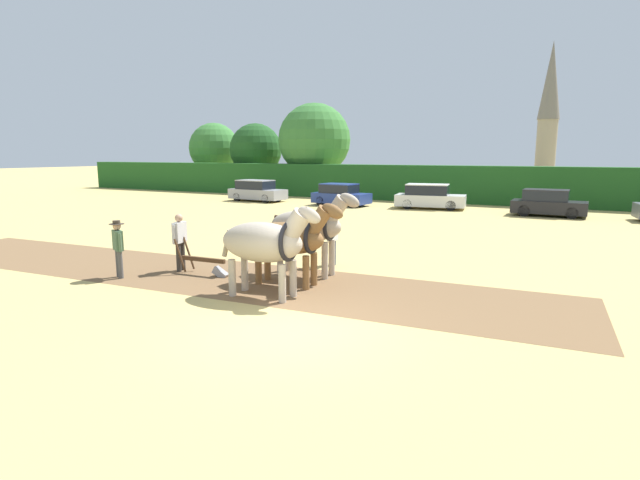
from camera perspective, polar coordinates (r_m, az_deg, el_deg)
The scene contains 18 objects.
ground_plane at distance 10.13m, azimuth -3.40°, elevation -10.16°, with size 240.00×240.00×0.00m, color tan.
plowed_furrow_strip at distance 15.24m, azimuth -14.82°, elevation -3.63°, with size 21.77×3.87×0.01m, color brown.
hedgerow at distance 36.59m, azimuth 20.11°, elevation 5.87°, with size 79.82×1.59×2.64m, color #1E511E.
tree_far_left at distance 53.09m, azimuth -11.99°, elevation 10.22°, with size 5.09×5.09×6.59m.
tree_left at distance 48.16m, azimuth -7.36°, elevation 10.18°, with size 4.90×4.90×6.30m.
tree_center_left at distance 44.02m, azimuth -0.64°, elevation 11.37°, with size 6.26×6.26×7.79m.
church_spire at distance 69.44m, azimuth 24.69°, elevation 13.43°, with size 2.62×2.62×16.99m.
draft_horse_lead_left at distance 12.09m, azimuth -6.23°, elevation -0.26°, with size 2.78×1.16×2.35m.
draft_horse_lead_right at distance 13.15m, azimuth -3.49°, elevation 0.21°, with size 2.87×1.03×2.32m.
draft_horse_trail_left at distance 14.21m, azimuth -1.23°, elevation 1.60°, with size 2.86×1.06×2.49m.
plow at distance 14.76m, azimuth -12.79°, elevation -2.71°, with size 1.71×0.48×1.13m.
farmer_at_plow at distance 15.37m, azimuth -15.73°, elevation 0.24°, with size 0.29×0.67×1.71m.
farmer_beside_team at distance 15.52m, azimuth 1.44°, elevation 0.48°, with size 0.41×0.64×1.63m.
farmer_onlooker_left at distance 15.08m, azimuth -22.09°, elevation -0.51°, with size 0.58×0.41×1.63m.
parked_car_far_left at distance 37.41m, azimuth -7.22°, elevation 5.57°, with size 4.35×2.02×1.56m.
parked_car_left at distance 33.94m, azimuth 2.36°, elevation 5.16°, with size 3.97×2.15×1.48m.
parked_car_center_left at distance 32.69m, azimuth 12.39°, elevation 4.83°, with size 4.55×2.47×1.57m.
parked_car_center at distance 30.83m, azimuth 24.61°, elevation 3.82°, with size 3.92×1.80×1.50m.
Camera 1 is at (4.96, -8.13, 3.46)m, focal length 28.00 mm.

